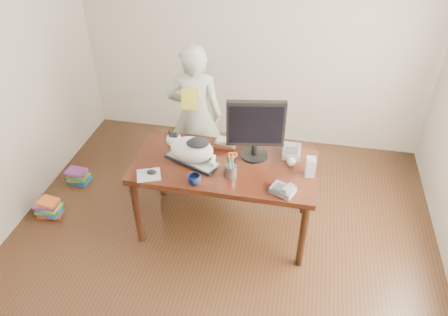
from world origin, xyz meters
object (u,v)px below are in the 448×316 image
baseball (291,162)px  cat (190,148)px  book_stack (225,143)px  monitor (256,127)px  pen_cup (231,170)px  speaker (310,167)px  mouse (151,172)px  coffee_mug (194,180)px  book_pile_a (49,208)px  calculator (292,151)px  desk (227,172)px  person (195,116)px  keyboard (192,160)px  phone (283,190)px  book_pile_b (78,176)px

baseball → cat: bearing=-172.7°
baseball → book_stack: bearing=164.2°
monitor → book_stack: size_ratio=2.64×
pen_cup → speaker: (0.65, 0.15, 0.02)m
speaker → mouse: bearing=-174.6°
coffee_mug → book_pile_a: (-1.55, 0.12, -0.71)m
speaker → book_stack: bearing=155.0°
speaker → calculator: 0.33m
pen_cup → baseball: (0.49, 0.25, -0.03)m
desk → monitor: size_ratio=2.82×
mouse → baseball: 1.21m
mouse → person: bearing=60.6°
keyboard → book_stack: (0.24, 0.29, 0.02)m
person → book_pile_a: (-1.29, -0.92, -0.68)m
phone → mouse: bearing=-158.0°
pen_cup → book_stack: (-0.14, 0.43, -0.04)m
mouse → phone: size_ratio=0.47×
pen_cup → baseball: bearing=27.4°
speaker → calculator: (-0.17, 0.27, -0.05)m
book_pile_a → book_pile_b: 0.55m
monitor → book_stack: bearing=147.8°
calculator → book_stack: bearing=178.9°
keyboard → mouse: (-0.30, -0.24, 0.01)m
cat → person: person is taller
book_stack → person: bearing=135.2°
cat → pen_cup: 0.42m
desk → speaker: speaker is taller
keyboard → cat: bearing=-171.6°
desk → keyboard: (-0.29, -0.10, 0.16)m
book_pile_b → person: bearing=16.5°
speaker → person: person is taller
book_stack → baseball: bearing=-12.4°
cat → monitor: monitor is taller
baseball → speaker: bearing=-31.6°
speaker → person: (-1.19, 0.73, -0.06)m
person → phone: bearing=125.6°
book_pile_a → calculator: bearing=11.3°
cat → book_stack: size_ratio=2.24×
speaker → book_pile_a: bearing=178.8°
speaker → baseball: (-0.16, 0.10, -0.05)m
coffee_mug → calculator: 0.96m
book_pile_a → cat: bearing=7.1°
desk → speaker: size_ratio=9.31×
calculator → book_pile_b: 2.39m
coffee_mug → person: bearing=104.2°
monitor → book_pile_a: bearing=179.9°
coffee_mug → person: (-0.26, 1.05, -0.02)m
book_pile_a → baseball: bearing=7.2°
keyboard → speaker: bearing=23.7°
cat → keyboard: bearing=8.4°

